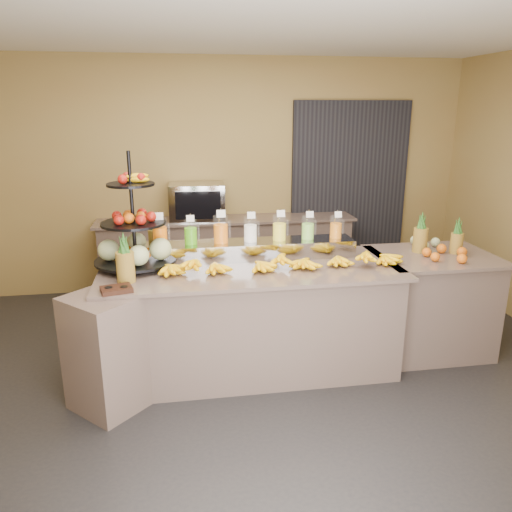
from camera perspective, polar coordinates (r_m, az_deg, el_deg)
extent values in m
plane|color=black|center=(4.29, 0.10, -14.47)|extent=(6.00, 6.00, 0.00)
cube|color=olive|center=(6.22, -3.70, 9.06)|extent=(6.00, 0.02, 2.80)
cube|color=silver|center=(3.72, 0.13, 25.85)|extent=(6.00, 5.00, 0.02)
cube|color=black|center=(6.55, 10.57, 7.43)|extent=(1.50, 0.06, 2.20)
cube|color=gray|center=(4.34, -0.54, -7.34)|extent=(2.40, 0.90, 0.90)
cube|color=gray|center=(4.17, -0.56, -1.50)|extent=(2.50, 1.00, 0.03)
cube|color=gray|center=(3.98, -16.51, -10.44)|extent=(0.71, 0.71, 0.90)
cube|color=gray|center=(4.96, 19.17, -5.19)|extent=(1.00, 0.80, 0.90)
cube|color=gray|center=(4.81, 19.69, -0.04)|extent=(1.08, 0.88, 0.03)
cube|color=gray|center=(6.16, -3.30, -0.05)|extent=(3.00, 0.50, 0.90)
cube|color=gray|center=(6.04, -3.37, 4.18)|extent=(3.10, 0.55, 0.03)
cube|color=gray|center=(4.42, -0.65, 0.75)|extent=(1.85, 0.30, 0.15)
cylinder|color=silver|center=(4.33, -10.93, 2.72)|extent=(0.13, 0.13, 0.23)
cylinder|color=#FA6900|center=(4.34, -10.91, 2.24)|extent=(0.12, 0.12, 0.16)
cylinder|color=gray|center=(4.32, -11.18, 3.42)|extent=(0.01, 0.01, 0.27)
cube|color=white|center=(4.24, -11.06, 4.47)|extent=(0.07, 0.02, 0.06)
cylinder|color=silver|center=(4.33, -7.48, 2.71)|extent=(0.11, 0.11, 0.21)
cylinder|color=#3C9908|center=(4.34, -7.47, 2.29)|extent=(0.11, 0.11, 0.14)
cylinder|color=gray|center=(4.33, -7.70, 3.34)|extent=(0.01, 0.01, 0.25)
cube|color=white|center=(4.25, -7.52, 4.28)|extent=(0.07, 0.02, 0.06)
cylinder|color=silver|center=(4.34, -4.06, 3.05)|extent=(0.13, 0.13, 0.24)
cylinder|color=orange|center=(4.35, -4.05, 2.57)|extent=(0.12, 0.12, 0.16)
cylinder|color=gray|center=(4.34, -4.30, 3.77)|extent=(0.01, 0.01, 0.28)
cube|color=white|center=(4.25, -4.02, 4.85)|extent=(0.08, 0.02, 0.06)
cylinder|color=silver|center=(4.37, -0.65, 3.06)|extent=(0.12, 0.12, 0.22)
cylinder|color=white|center=(4.38, -0.65, 2.62)|extent=(0.11, 0.11, 0.15)
cylinder|color=gray|center=(4.37, -0.87, 3.71)|extent=(0.01, 0.01, 0.26)
cube|color=white|center=(4.29, -0.55, 4.69)|extent=(0.07, 0.02, 0.06)
cylinder|color=silver|center=(4.42, 2.69, 3.22)|extent=(0.12, 0.12, 0.22)
cylinder|color=yellow|center=(4.42, 2.68, 2.77)|extent=(0.11, 0.11, 0.15)
cylinder|color=gray|center=(4.41, 2.48, 3.88)|extent=(0.01, 0.01, 0.26)
cube|color=white|center=(4.33, 2.86, 4.87)|extent=(0.07, 0.02, 0.06)
cylinder|color=silver|center=(4.48, 5.95, 3.23)|extent=(0.11, 0.11, 0.21)
cylinder|color=#7EC947|center=(4.49, 5.94, 2.82)|extent=(0.11, 0.11, 0.14)
cylinder|color=gray|center=(4.47, 5.76, 3.84)|extent=(0.01, 0.01, 0.24)
cube|color=white|center=(4.40, 6.17, 4.75)|extent=(0.07, 0.02, 0.06)
cylinder|color=silver|center=(4.55, 9.11, 3.28)|extent=(0.11, 0.11, 0.20)
cylinder|color=orange|center=(4.56, 9.10, 2.89)|extent=(0.10, 0.10, 0.14)
cylinder|color=gray|center=(4.55, 8.94, 3.86)|extent=(0.01, 0.01, 0.23)
cube|color=white|center=(4.48, 9.38, 4.71)|extent=(0.06, 0.02, 0.05)
ellipsoid|color=#FFB60C|center=(4.06, -9.63, -1.30)|extent=(0.24, 0.18, 0.10)
ellipsoid|color=#FFB60C|center=(4.07, -4.62, -1.06)|extent=(0.24, 0.18, 0.10)
ellipsoid|color=#FFB60C|center=(4.11, 0.32, -0.82)|extent=(0.24, 0.18, 0.10)
ellipsoid|color=#FFB60C|center=(4.18, 5.14, -0.59)|extent=(0.24, 0.18, 0.10)
ellipsoid|color=#FFB60C|center=(4.28, 9.75, -0.35)|extent=(0.24, 0.18, 0.10)
ellipsoid|color=#FFB60C|center=(4.41, 14.13, -0.13)|extent=(0.24, 0.18, 0.10)
ellipsoid|color=#FFB60C|center=(4.04, -7.16, -0.22)|extent=(0.20, 0.16, 0.09)
ellipsoid|color=#FFB60C|center=(4.12, 2.76, 0.24)|extent=(0.20, 0.16, 0.09)
ellipsoid|color=#FFB60C|center=(4.32, 12.03, 0.66)|extent=(0.20, 0.16, 0.09)
cylinder|color=black|center=(4.20, -13.95, 5.09)|extent=(0.03, 0.03, 0.96)
cylinder|color=black|center=(4.31, -13.56, -0.46)|extent=(0.72, 0.72, 0.02)
cylinder|color=black|center=(4.23, -13.85, 3.68)|extent=(0.57, 0.57, 0.02)
cylinder|color=black|center=(4.17, -14.15, 7.95)|extent=(0.41, 0.41, 0.02)
sphere|color=#C0CA8B|center=(4.27, -10.80, 0.96)|extent=(0.18, 0.18, 0.18)
sphere|color=maroon|center=(4.20, -11.87, 4.47)|extent=(0.09, 0.09, 0.09)
sphere|color=orange|center=(4.30, -15.02, 0.21)|extent=(0.10, 0.10, 0.10)
cube|color=black|center=(3.77, -15.66, -3.69)|extent=(0.25, 0.21, 0.03)
cylinder|color=brown|center=(3.92, -14.69, -1.24)|extent=(0.14, 0.14, 0.24)
cone|color=#25511B|center=(3.86, -14.90, 1.56)|extent=(0.07, 0.07, 0.16)
cylinder|color=brown|center=(4.56, -11.36, 1.51)|extent=(0.13, 0.13, 0.24)
cone|color=#25511B|center=(4.51, -11.50, 3.97)|extent=(0.07, 0.07, 0.16)
cylinder|color=brown|center=(4.83, 18.25, 1.75)|extent=(0.12, 0.12, 0.22)
cylinder|color=brown|center=(4.91, 21.93, 1.37)|extent=(0.11, 0.11, 0.19)
ellipsoid|color=orange|center=(4.72, 20.97, 0.25)|extent=(0.34, 0.22, 0.08)
cube|color=gray|center=(5.97, -6.75, 6.19)|extent=(0.66, 0.48, 0.43)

